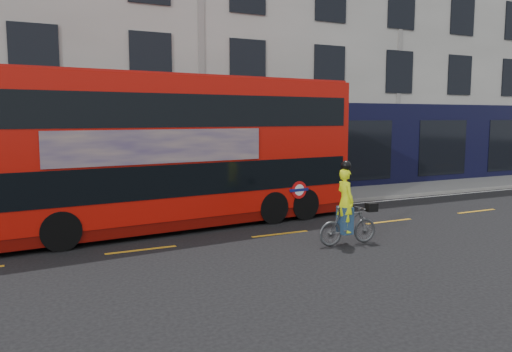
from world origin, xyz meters
TOP-DOWN VIEW (x-y plane):
  - ground at (0.00, 0.00)m, footprint 120.00×120.00m
  - pavement at (0.00, 6.50)m, footprint 60.00×3.00m
  - kerb at (0.00, 5.00)m, footprint 60.00×0.12m
  - building_terrace at (0.00, 12.94)m, footprint 50.00×10.07m
  - road_edge_line at (0.00, 4.70)m, footprint 58.00×0.10m
  - lane_dashes at (0.00, 1.50)m, footprint 58.00×0.12m
  - bus at (-2.23, 3.80)m, footprint 11.47×3.53m
  - cyclist at (1.01, -0.32)m, footprint 1.74×0.63m

SIDE VIEW (x-z plane):
  - ground at x=0.00m, z-range 0.00..0.00m
  - road_edge_line at x=0.00m, z-range 0.00..0.01m
  - lane_dashes at x=0.00m, z-range 0.00..0.01m
  - pavement at x=0.00m, z-range 0.00..0.12m
  - kerb at x=0.00m, z-range 0.00..0.13m
  - cyclist at x=1.01m, z-range -0.37..1.86m
  - bus at x=-2.23m, z-range 0.06..4.61m
  - building_terrace at x=0.00m, z-range -0.01..14.99m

